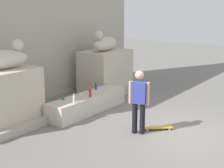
{
  "coord_description": "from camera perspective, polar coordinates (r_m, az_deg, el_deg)",
  "views": [
    {
      "loc": [
        -7.54,
        -3.48,
        3.27
      ],
      "look_at": [
        -0.24,
        1.84,
        1.1
      ],
      "focal_mm": 52.88,
      "sensor_mm": 36.0,
      "label": 1
    }
  ],
  "objects": [
    {
      "name": "pedestal_left",
      "position": [
        9.46,
        -18.45,
        -2.36
      ],
      "size": [
        1.9,
        1.31,
        1.6
      ],
      "primitive_type": "cube",
      "color": "beige",
      "rests_on": "ground_plane"
    },
    {
      "name": "bottle_blue",
      "position": [
        10.85,
        -2.81,
        -0.41
      ],
      "size": [
        0.07,
        0.07,
        0.27
      ],
      "color": "#194C99",
      "rests_on": "ledge_block"
    },
    {
      "name": "stair_step",
      "position": [
        10.65,
        -5.81,
        -3.82
      ],
      "size": [
        6.56,
        0.5,
        0.22
      ],
      "primitive_type": "cube",
      "color": "#A9A08F",
      "rests_on": "ground_plane"
    },
    {
      "name": "statue_reclining_left",
      "position": [
        9.25,
        -18.74,
        4.13
      ],
      "size": [
        1.69,
        0.91,
        0.78
      ],
      "rotation": [
        0.0,
        0.0,
        -0.23
      ],
      "color": "beige",
      "rests_on": "pedestal_left"
    },
    {
      "name": "ground_plane",
      "position": [
        8.92,
        10.63,
        -8.24
      ],
      "size": [
        40.0,
        40.0,
        0.0
      ],
      "primitive_type": "plane",
      "color": "slate"
    },
    {
      "name": "pedestal_right",
      "position": [
        12.63,
        -1.13,
        2.22
      ],
      "size": [
        1.9,
        1.31,
        1.6
      ],
      "primitive_type": "cube",
      "color": "beige",
      "rests_on": "ground_plane"
    },
    {
      "name": "statue_reclining_right",
      "position": [
        12.44,
        -1.22,
        7.08
      ],
      "size": [
        1.68,
        0.88,
        0.78
      ],
      "rotation": [
        0.0,
        0.0,
        3.35
      ],
      "color": "beige",
      "rests_on": "pedestal_right"
    },
    {
      "name": "bottle_clear",
      "position": [
        9.41,
        -6.58,
        -2.64
      ],
      "size": [
        0.07,
        0.07,
        0.27
      ],
      "color": "silver",
      "rests_on": "ledge_block"
    },
    {
      "name": "skateboard",
      "position": [
        9.02,
        7.9,
        -7.44
      ],
      "size": [
        0.68,
        0.73,
        0.08
      ],
      "rotation": [
        0.0,
        0.0,
        5.44
      ],
      "color": "gold",
      "rests_on": "ground_plane"
    },
    {
      "name": "bottle_green",
      "position": [
        9.75,
        -8.49,
        -2.11
      ],
      "size": [
        0.07,
        0.07,
        0.28
      ],
      "color": "#1E722D",
      "rests_on": "ledge_block"
    },
    {
      "name": "skater",
      "position": [
        8.46,
        4.67,
        -2.66
      ],
      "size": [
        0.31,
        0.51,
        1.67
      ],
      "rotation": [
        0.0,
        0.0,
        5.05
      ],
      "color": "black",
      "rests_on": "ground_plane"
    },
    {
      "name": "ledge_block",
      "position": [
        10.35,
        -4.2,
        -3.34
      ],
      "size": [
        3.04,
        0.72,
        0.56
      ],
      "primitive_type": "cube",
      "color": "beige",
      "rests_on": "ground_plane"
    },
    {
      "name": "facade_wall",
      "position": [
        11.66,
        -13.95,
        11.9
      ],
      "size": [
        10.41,
        0.6,
        6.04
      ],
      "primitive_type": "cube",
      "color": "#B4AF9F",
      "rests_on": "ground_plane"
    },
    {
      "name": "bottle_red",
      "position": [
        10.03,
        -3.79,
        -1.55
      ],
      "size": [
        0.08,
        0.08,
        0.28
      ],
      "color": "red",
      "rests_on": "ledge_block"
    }
  ]
}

